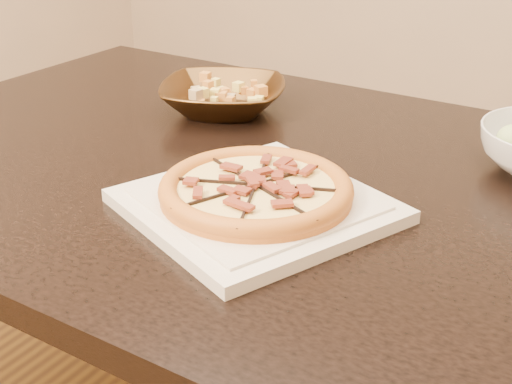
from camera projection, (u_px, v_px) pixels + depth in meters
The scene contains 5 objects.
dining_table at pixel (262, 222), 1.15m from camera, with size 1.45×0.95×0.75m.
plate at pixel (256, 205), 0.96m from camera, with size 0.40×0.40×0.02m.
pizza at pixel (256, 189), 0.95m from camera, with size 0.26×0.26×0.03m.
bronze_bowl at pixel (223, 97), 1.33m from camera, with size 0.23×0.23×0.06m, color #472D15.
mixed_dish at pixel (222, 75), 1.31m from camera, with size 0.12×0.11×0.03m.
Camera 1 is at (0.58, -0.94, 1.19)m, focal length 50.00 mm.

